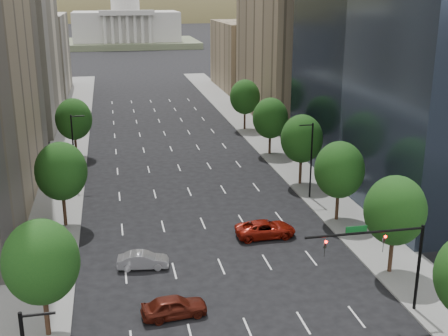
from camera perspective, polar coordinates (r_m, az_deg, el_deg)
sidewalk_left at (r=69.25m, az=-16.29°, el=-3.07°), size 6.00×200.00×0.15m
sidewalk_right at (r=73.08m, az=8.66°, el=-1.47°), size 6.00×200.00×0.15m
midrise_cream_left at (r=109.23m, az=-20.48°, el=13.18°), size 14.00×30.00×35.00m
filler_left at (r=142.52m, az=-18.20°, el=10.68°), size 14.00×26.00×18.00m
parking_tan_right at (r=110.50m, az=6.61°, el=12.86°), size 14.00×30.00×30.00m
filler_right at (r=142.78m, az=2.40°, el=11.12°), size 14.00×26.00×16.00m
tree_right_1 at (r=50.01m, az=16.63°, el=-4.07°), size 5.20×5.20×8.75m
tree_right_2 at (r=60.26m, az=11.39°, el=-0.18°), size 5.20×5.20×8.61m
tree_right_3 at (r=70.95m, az=7.73°, el=2.90°), size 5.20×5.20×8.89m
tree_right_4 at (r=84.03m, az=4.63°, el=4.95°), size 5.20×5.20×8.46m
tree_right_5 at (r=99.15m, az=2.09°, el=7.07°), size 5.20×5.20×8.75m
tree_left_0 at (r=41.19m, az=-17.71°, el=-8.89°), size 5.20×5.20×8.75m
tree_left_1 at (r=59.70m, az=-15.88°, el=-0.32°), size 5.20×5.20×8.97m
tree_left_2 at (r=84.89m, az=-14.71°, el=4.72°), size 5.20×5.20×8.68m
streetlight_rn at (r=66.50m, az=8.62°, el=0.94°), size 1.70×0.20×9.00m
streetlight_ln at (r=72.43m, az=-14.69°, el=1.92°), size 1.70×0.20×9.00m
traffic_signal at (r=43.82m, az=16.13°, el=-7.95°), size 9.12×0.40×7.38m
capitol at (r=255.16m, az=-9.69°, el=13.75°), size 60.00×40.00×35.20m
foothills at (r=608.90m, az=-7.41°, el=11.41°), size 720.00×413.00×263.00m
car_maroon at (r=44.02m, az=-4.97°, el=-13.54°), size 5.08×2.46×1.67m
car_silver at (r=51.26m, az=-8.04°, el=-9.07°), size 4.62×2.03×1.47m
car_red_far at (r=56.92m, az=4.14°, el=-6.06°), size 5.98×2.81×1.65m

